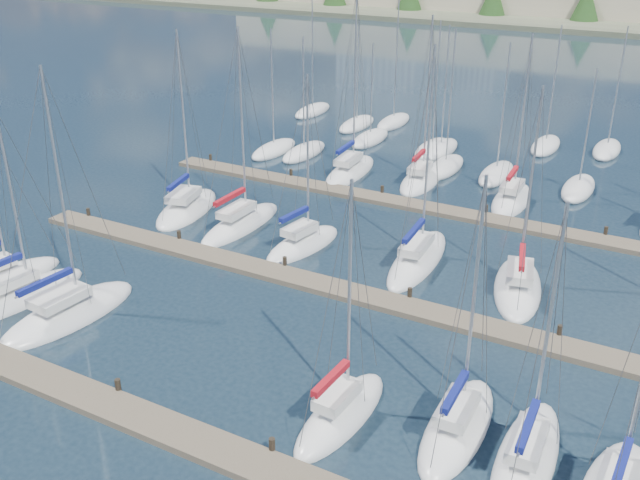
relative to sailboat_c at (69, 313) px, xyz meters
The scene contains 18 objects.
ground 54.42m from the sailboat_c, 78.18° to the left, with size 400.00×400.00×0.00m, color #1E2F3D.
dock_near 12.11m from the sailboat_c, 22.94° to the right, with size 44.00×1.93×1.10m.
dock_mid 14.51m from the sailboat_c, 39.77° to the left, with size 44.00×1.93×1.10m.
dock_far 25.81m from the sailboat_c, 64.41° to the left, with size 44.00×1.93×1.10m.
sailboat_c is the anchor object (origin of this frame).
sailboat_l 24.65m from the sailboat_c, 35.84° to the left, with size 4.37×8.35×12.17m.
sailboat_n 27.84m from the sailboat_c, 84.51° to the left, with size 3.23×8.68×15.23m.
sailboat_o 29.68m from the sailboat_c, 73.24° to the left, with size 3.21×7.33×13.49m.
sailboat_f 23.96m from the sailboat_c, ahead, with size 2.49×7.87×11.37m.
sailboat_j 14.97m from the sailboat_c, 64.43° to the left, with size 3.27×7.01×11.66m.
sailboat_e 21.02m from the sailboat_c, ahead, with size 2.49×7.22×11.65m.
sailboat_i 14.31m from the sailboat_c, 85.59° to the left, with size 2.40×8.47×13.85m.
sailboat_p 32.06m from the sailboat_c, 60.05° to the left, with size 2.90×7.57×12.77m.
sailboat_d 16.43m from the sailboat_c, ahead, with size 2.37×6.73×11.24m.
sailboat_h 15.25m from the sailboat_c, 104.84° to the left, with size 4.86×8.39×13.29m.
sailboat_k 20.33m from the sailboat_c, 47.70° to the left, with size 3.09×9.16×13.64m.
sailboat_b 3.76m from the sailboat_c, behind, with size 3.32×8.29×11.30m.
distant_boats 37.65m from the sailboat_c, 79.58° to the left, with size 36.93×20.75×13.30m.
Camera 1 is at (16.23, -15.35, 19.30)m, focal length 40.00 mm.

